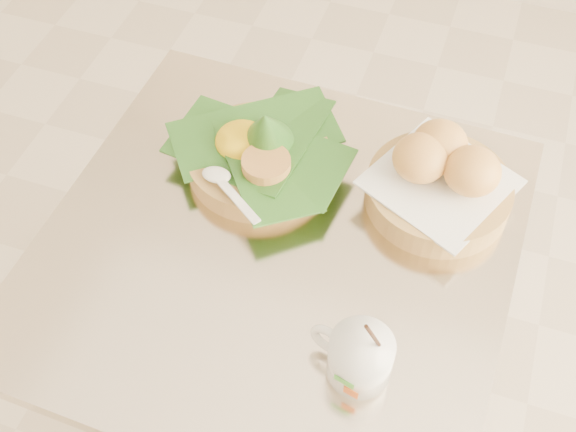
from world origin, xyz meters
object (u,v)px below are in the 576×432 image
(cafe_table, at_px, (278,316))
(coffee_mug, at_px, (359,356))
(rice_basket, at_px, (258,152))
(bread_basket, at_px, (440,179))

(cafe_table, distance_m, coffee_mug, 0.35)
(coffee_mug, bearing_deg, cafe_table, 136.61)
(rice_basket, relative_size, bread_basket, 1.15)
(bread_basket, bearing_deg, cafe_table, -141.69)
(bread_basket, relative_size, coffee_mug, 1.72)
(bread_basket, height_order, coffee_mug, coffee_mug)
(cafe_table, xyz_separation_m, coffee_mug, (0.17, -0.16, 0.26))
(rice_basket, bearing_deg, cafe_table, -59.88)
(rice_basket, distance_m, coffee_mug, 0.39)
(coffee_mug, bearing_deg, rice_basket, 130.04)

